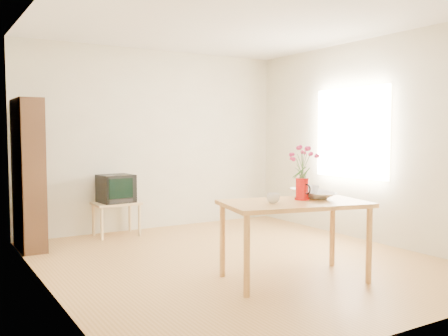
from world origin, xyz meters
TOP-DOWN VIEW (x-y plane):
  - room at (0.03, 0.00)m, footprint 4.50×4.50m
  - table at (0.07, -0.87)m, footprint 1.47×1.03m
  - tv_stand at (-0.70, 1.97)m, footprint 0.60×0.45m
  - bookshelf at (-1.85, 1.75)m, footprint 0.28×0.70m
  - pitcher at (0.21, -0.81)m, footprint 0.14×0.22m
  - flowers at (0.21, -0.82)m, footprint 0.24×0.24m
  - mug at (-0.17, -0.86)m, footprint 0.13×0.13m
  - bowl at (0.43, -0.71)m, footprint 0.51×0.51m
  - teacup_a at (0.39, -0.71)m, footprint 0.09×0.09m
  - teacup_b at (0.47, -0.69)m, footprint 0.10×0.10m
  - television at (-0.70, 1.98)m, footprint 0.47×0.44m

SIDE VIEW (x-z plane):
  - tv_stand at x=-0.70m, z-range 0.16..0.62m
  - television at x=-0.70m, z-range 0.46..0.84m
  - table at x=0.07m, z-range 0.29..1.04m
  - mug at x=-0.17m, z-range 0.75..0.84m
  - bookshelf at x=-1.85m, z-range -0.06..1.74m
  - pitcher at x=0.21m, z-range 0.74..0.96m
  - teacup_a at x=0.39m, z-range 0.88..0.94m
  - teacup_b at x=0.47m, z-range 0.88..0.95m
  - bowl at x=0.43m, z-range 0.75..1.16m
  - flowers at x=0.21m, z-range 0.95..1.30m
  - room at x=0.03m, z-range -0.95..3.55m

